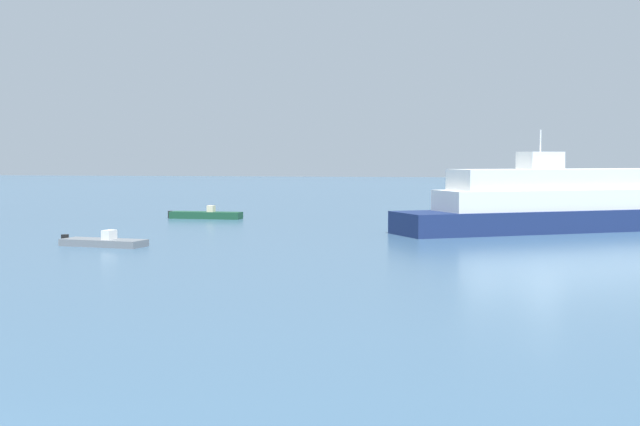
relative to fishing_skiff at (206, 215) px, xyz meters
name	(u,v)px	position (x,y,z in m)	size (l,w,h in m)	color
fishing_skiff	(206,215)	(0.00, 0.00, 0.00)	(5.94, 1.51, 1.03)	#19472D
small_motorboat	(103,242)	(1.46, -21.45, -0.07)	(5.01, 2.27, 0.88)	slate
white_riverboat	(581,204)	(27.49, -5.70, 1.45)	(24.18, 16.89, 6.50)	navy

